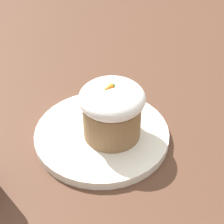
% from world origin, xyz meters
% --- Properties ---
extents(ground_plane, '(4.00, 4.00, 0.00)m').
position_xyz_m(ground_plane, '(0.00, 0.00, 0.00)').
color(ground_plane, '#513323').
extents(dessert_plate, '(0.22, 0.22, 0.01)m').
position_xyz_m(dessert_plate, '(0.00, 0.00, 0.01)').
color(dessert_plate, white).
rests_on(dessert_plate, ground_plane).
extents(carrot_cake, '(0.10, 0.10, 0.10)m').
position_xyz_m(carrot_cake, '(-0.01, 0.01, 0.06)').
color(carrot_cake, olive).
rests_on(carrot_cake, dessert_plate).
extents(spoon, '(0.04, 0.13, 0.01)m').
position_xyz_m(spoon, '(0.00, -0.00, 0.02)').
color(spoon, '#B7B7BC').
rests_on(spoon, dessert_plate).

